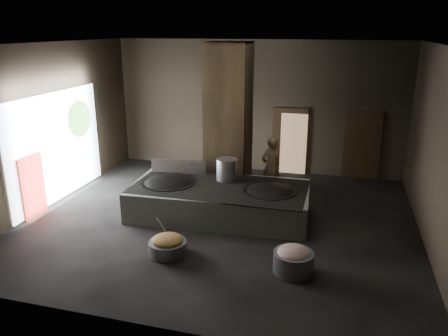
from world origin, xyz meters
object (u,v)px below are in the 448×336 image
(wok_right, at_px, (270,193))
(veg_basin, at_px, (168,248))
(wok_left, at_px, (168,185))
(stock_pot, at_px, (227,170))
(meat_basin, at_px, (293,262))
(hearth_platform, at_px, (220,201))
(cook, at_px, (271,167))

(wok_right, relative_size, veg_basin, 1.63)
(wok_left, xyz_separation_m, stock_pot, (1.50, 0.60, 0.38))
(veg_basin, height_order, meat_basin, meat_basin)
(wok_left, xyz_separation_m, veg_basin, (0.91, -2.32, -0.59))
(wok_left, distance_m, stock_pot, 1.66)
(wok_left, relative_size, wok_right, 1.07)
(hearth_platform, xyz_separation_m, veg_basin, (-0.54, -2.37, -0.25))
(wok_left, bearing_deg, veg_basin, -68.55)
(cook, height_order, veg_basin, cook)
(stock_pot, distance_m, meat_basin, 3.81)
(veg_basin, bearing_deg, cook, 69.18)
(stock_pot, relative_size, meat_basin, 0.73)
(hearth_platform, xyz_separation_m, meat_basin, (2.28, -2.40, -0.18))
(wok_left, relative_size, stock_pot, 2.42)
(cook, xyz_separation_m, veg_basin, (-1.61, -4.23, -0.75))
(wok_left, bearing_deg, wok_right, 2.05)
(wok_right, bearing_deg, cook, 98.68)
(wok_right, bearing_deg, hearth_platform, -177.88)
(hearth_platform, bearing_deg, wok_left, 178.51)
(hearth_platform, height_order, wok_right, wok_right)
(wok_right, xyz_separation_m, cook, (-0.28, 1.81, 0.15))
(hearth_platform, relative_size, wok_right, 3.41)
(wok_right, distance_m, stock_pot, 1.44)
(wok_left, height_order, veg_basin, wok_left)
(hearth_platform, distance_m, wok_right, 1.39)
(hearth_platform, height_order, stock_pot, stock_pot)
(wok_left, distance_m, wok_right, 2.80)
(hearth_platform, xyz_separation_m, wok_left, (-1.45, -0.05, 0.34))
(hearth_platform, relative_size, meat_basin, 5.62)
(wok_right, bearing_deg, veg_basin, -127.90)
(wok_right, height_order, meat_basin, wok_right)
(wok_left, relative_size, cook, 0.82)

